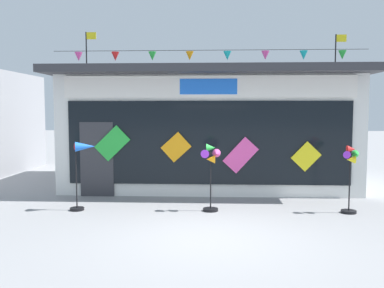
{
  "coord_description": "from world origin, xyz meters",
  "views": [
    {
      "loc": [
        0.04,
        -7.56,
        2.31
      ],
      "look_at": [
        -0.47,
        3.17,
        1.44
      ],
      "focal_mm": 38.98,
      "sensor_mm": 36.0,
      "label": 1
    }
  ],
  "objects_px": {
    "kite_shop_building": "(209,128)",
    "wind_spinner_center_left": "(350,169)",
    "wind_spinner_far_left": "(83,161)",
    "wind_spinner_left": "(211,165)"
  },
  "relations": [
    {
      "from": "kite_shop_building",
      "to": "wind_spinner_center_left",
      "type": "relative_size",
      "value": 5.66
    },
    {
      "from": "wind_spinner_far_left",
      "to": "wind_spinner_left",
      "type": "xyz_separation_m",
      "value": [
        2.94,
        0.05,
        -0.09
      ]
    },
    {
      "from": "wind_spinner_far_left",
      "to": "kite_shop_building",
      "type": "bearing_deg",
      "value": 53.06
    },
    {
      "from": "wind_spinner_far_left",
      "to": "wind_spinner_left",
      "type": "bearing_deg",
      "value": 0.97
    },
    {
      "from": "wind_spinner_center_left",
      "to": "wind_spinner_left",
      "type": "bearing_deg",
      "value": 179.34
    },
    {
      "from": "wind_spinner_far_left",
      "to": "wind_spinner_center_left",
      "type": "relative_size",
      "value": 1.04
    },
    {
      "from": "kite_shop_building",
      "to": "wind_spinner_far_left",
      "type": "bearing_deg",
      "value": -126.94
    },
    {
      "from": "wind_spinner_far_left",
      "to": "wind_spinner_left",
      "type": "height_order",
      "value": "wind_spinner_far_left"
    },
    {
      "from": "kite_shop_building",
      "to": "wind_spinner_far_left",
      "type": "xyz_separation_m",
      "value": [
        -2.86,
        -3.81,
        -0.6
      ]
    },
    {
      "from": "wind_spinner_far_left",
      "to": "wind_spinner_center_left",
      "type": "bearing_deg",
      "value": 0.13
    }
  ]
}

